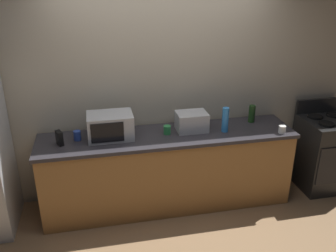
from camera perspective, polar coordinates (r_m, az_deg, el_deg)
The scene contains 12 objects.
ground_plane at distance 4.17m, azimuth 1.17°, elevation -14.90°, with size 8.00×8.00×0.00m, color #93704C.
back_wall at distance 4.26m, azimuth -1.14°, elevation 6.46°, with size 6.40×0.10×2.70m, color #B2A893.
counter_run at distance 4.25m, azimuth -0.00°, elevation -6.82°, with size 2.84×0.64×0.90m.
stove_range at distance 5.00m, azimuth 23.10°, elevation -3.83°, with size 0.60×0.61×1.08m.
microwave at distance 3.96m, azimuth -8.96°, elevation 0.01°, with size 0.48×0.35×0.27m.
toaster_oven at distance 4.11m, azimuth 3.69°, elevation 0.70°, with size 0.34×0.26×0.21m, color #B7BABF.
cordless_phone at distance 3.94m, azimuth -16.52°, elevation -1.81°, with size 0.05×0.11×0.15m, color black.
bottle_spray_cleaner at distance 4.11m, azimuth 8.89°, elevation 0.97°, with size 0.07×0.07×0.28m, color #338CE5.
bottle_wine at distance 4.45m, azimuth 12.90°, elevation 1.87°, with size 0.08×0.08×0.21m, color #1E3F19.
mug_green at distance 4.03m, azimuth -0.13°, elevation -0.61°, with size 0.08×0.08×0.10m, color #2D8C47.
mug_white at distance 4.25m, azimuth 17.32°, elevation -0.50°, with size 0.08×0.08×0.09m, color white.
mug_blue at distance 4.00m, azimuth -13.93°, elevation -1.44°, with size 0.08×0.08×0.10m, color #2D4CB2.
Camera 1 is at (-0.76, -3.20, 2.57)m, focal length 39.21 mm.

